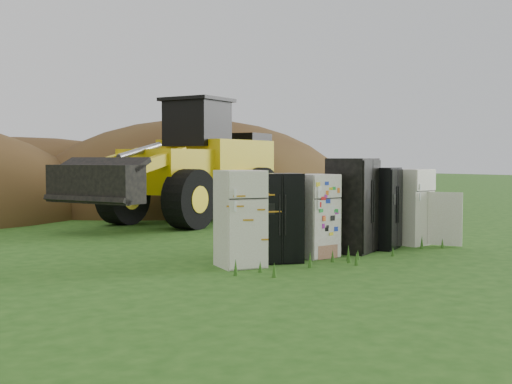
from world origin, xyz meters
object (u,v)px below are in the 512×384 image
at_px(fridge_black_side, 277,218).
at_px(fridge_sticker, 316,216).
at_px(fridge_leftmost, 240,219).
at_px(fridge_open_door, 411,207).
at_px(fridge_dark_mid, 352,205).
at_px(wheel_loader, 178,160).
at_px(fridge_black_right, 379,208).

distance_m(fridge_black_side, fridge_sticker, 0.97).
bearing_deg(fridge_black_side, fridge_leftmost, -155.26).
bearing_deg(fridge_open_door, fridge_dark_mid, 174.40).
xyz_separation_m(fridge_open_door, wheel_loader, (-1.69, 7.15, 1.03)).
xyz_separation_m(fridge_black_side, fridge_sticker, (0.97, -0.00, -0.01)).
bearing_deg(fridge_black_side, fridge_dark_mid, 25.11).
height_order(fridge_sticker, fridge_dark_mid, fridge_dark_mid).
xyz_separation_m(fridge_dark_mid, fridge_open_door, (1.87, -0.02, -0.12)).
relative_size(fridge_leftmost, fridge_black_side, 1.04).
bearing_deg(fridge_black_right, fridge_black_side, 156.13).
distance_m(fridge_leftmost, fridge_open_door, 4.75).
bearing_deg(fridge_black_right, fridge_leftmost, 156.10).
xyz_separation_m(fridge_sticker, fridge_open_door, (2.93, 0.01, 0.03)).
xyz_separation_m(fridge_black_side, fridge_dark_mid, (2.03, 0.02, 0.14)).
xyz_separation_m(fridge_black_side, fridge_open_door, (3.90, 0.01, 0.02)).
relative_size(fridge_leftmost, fridge_dark_mid, 0.89).
height_order(fridge_leftmost, fridge_open_door, fridge_leftmost).
bearing_deg(fridge_sticker, fridge_dark_mid, 3.02).
relative_size(fridge_black_side, wheel_loader, 0.21).
xyz_separation_m(fridge_black_right, wheel_loader, (-0.65, 7.13, 1.01)).
bearing_deg(fridge_open_door, wheel_loader, 98.22).
bearing_deg(wheel_loader, fridge_sticker, -120.54).
height_order(fridge_sticker, fridge_open_door, fridge_open_door).
distance_m(fridge_black_right, fridge_open_door, 1.05).
bearing_deg(fridge_open_door, fridge_sticker, 175.11).
xyz_separation_m(fridge_sticker, fridge_black_right, (1.88, 0.03, 0.06)).
xyz_separation_m(fridge_leftmost, fridge_dark_mid, (2.88, 0.03, 0.11)).
bearing_deg(fridge_leftmost, fridge_sticker, 13.89).
xyz_separation_m(fridge_black_right, fridge_open_door, (1.05, -0.01, -0.02)).
distance_m(fridge_leftmost, fridge_dark_mid, 2.88).
distance_m(fridge_black_side, fridge_open_door, 3.90).
height_order(fridge_black_right, fridge_open_door, fridge_black_right).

